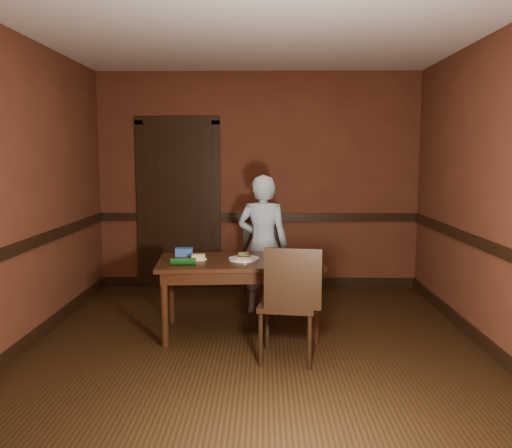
{
  "coord_description": "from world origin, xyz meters",
  "views": [
    {
      "loc": [
        0.07,
        -4.54,
        1.67
      ],
      "look_at": [
        0.0,
        0.35,
        1.05
      ],
      "focal_mm": 38.0,
      "sensor_mm": 36.0,
      "label": 1
    }
  ],
  "objects_px": {
    "chair_far": "(261,268)",
    "sauce_jar": "(272,256)",
    "person": "(263,244)",
    "food_tub": "(184,252)",
    "sandwich_plate": "(244,258)",
    "cheese_saucer": "(199,257)",
    "dining_table": "(239,296)",
    "chair_near": "(288,302)"
  },
  "relations": [
    {
      "from": "sauce_jar",
      "to": "chair_near",
      "type": "bearing_deg",
      "value": -78.62
    },
    {
      "from": "chair_far",
      "to": "sandwich_plate",
      "type": "distance_m",
      "value": 0.91
    },
    {
      "from": "sauce_jar",
      "to": "cheese_saucer",
      "type": "distance_m",
      "value": 0.69
    },
    {
      "from": "chair_far",
      "to": "cheese_saucer",
      "type": "bearing_deg",
      "value": -126.98
    },
    {
      "from": "dining_table",
      "to": "cheese_saucer",
      "type": "relative_size",
      "value": 9.44
    },
    {
      "from": "chair_far",
      "to": "sauce_jar",
      "type": "relative_size",
      "value": 10.42
    },
    {
      "from": "person",
      "to": "food_tub",
      "type": "xyz_separation_m",
      "value": [
        -0.76,
        -0.47,
        0.0
      ]
    },
    {
      "from": "chair_far",
      "to": "food_tub",
      "type": "relative_size",
      "value": 4.91
    },
    {
      "from": "person",
      "to": "sandwich_plate",
      "type": "relative_size",
      "value": 5.21
    },
    {
      "from": "chair_near",
      "to": "person",
      "type": "bearing_deg",
      "value": -73.02
    },
    {
      "from": "sandwich_plate",
      "to": "person",
      "type": "bearing_deg",
      "value": 75.61
    },
    {
      "from": "chair_far",
      "to": "person",
      "type": "height_order",
      "value": "person"
    },
    {
      "from": "sauce_jar",
      "to": "food_tub",
      "type": "distance_m",
      "value": 0.89
    },
    {
      "from": "chair_far",
      "to": "sandwich_plate",
      "type": "height_order",
      "value": "chair_far"
    },
    {
      "from": "dining_table",
      "to": "chair_far",
      "type": "height_order",
      "value": "chair_far"
    },
    {
      "from": "dining_table",
      "to": "person",
      "type": "bearing_deg",
      "value": 67.37
    },
    {
      "from": "sandwich_plate",
      "to": "cheese_saucer",
      "type": "height_order",
      "value": "sandwich_plate"
    },
    {
      "from": "chair_near",
      "to": "person",
      "type": "relative_size",
      "value": 0.65
    },
    {
      "from": "sauce_jar",
      "to": "cheese_saucer",
      "type": "bearing_deg",
      "value": 174.49
    },
    {
      "from": "dining_table",
      "to": "chair_near",
      "type": "relative_size",
      "value": 1.56
    },
    {
      "from": "chair_far",
      "to": "cheese_saucer",
      "type": "height_order",
      "value": "chair_far"
    },
    {
      "from": "dining_table",
      "to": "sandwich_plate",
      "type": "bearing_deg",
      "value": -21.88
    },
    {
      "from": "sandwich_plate",
      "to": "food_tub",
      "type": "bearing_deg",
      "value": 160.5
    },
    {
      "from": "dining_table",
      "to": "cheese_saucer",
      "type": "xyz_separation_m",
      "value": [
        -0.38,
        -0.0,
        0.37
      ]
    },
    {
      "from": "person",
      "to": "sandwich_plate",
      "type": "distance_m",
      "value": 0.7
    },
    {
      "from": "dining_table",
      "to": "chair_near",
      "type": "height_order",
      "value": "chair_near"
    },
    {
      "from": "food_tub",
      "to": "sandwich_plate",
      "type": "bearing_deg",
      "value": -24.15
    },
    {
      "from": "sandwich_plate",
      "to": "food_tub",
      "type": "xyz_separation_m",
      "value": [
        -0.59,
        0.21,
        0.02
      ]
    },
    {
      "from": "person",
      "to": "sandwich_plate",
      "type": "height_order",
      "value": "person"
    },
    {
      "from": "dining_table",
      "to": "person",
      "type": "relative_size",
      "value": 1.02
    },
    {
      "from": "dining_table",
      "to": "chair_near",
      "type": "xyz_separation_m",
      "value": [
        0.43,
        -0.67,
        0.13
      ]
    },
    {
      "from": "chair_near",
      "to": "food_tub",
      "type": "bearing_deg",
      "value": -33.52
    },
    {
      "from": "chair_near",
      "to": "sandwich_plate",
      "type": "relative_size",
      "value": 3.4
    },
    {
      "from": "chair_near",
      "to": "food_tub",
      "type": "relative_size",
      "value": 5.25
    },
    {
      "from": "cheese_saucer",
      "to": "food_tub",
      "type": "relative_size",
      "value": 0.87
    },
    {
      "from": "dining_table",
      "to": "chair_far",
      "type": "xyz_separation_m",
      "value": [
        0.2,
        0.84,
        0.1
      ]
    },
    {
      "from": "chair_far",
      "to": "food_tub",
      "type": "height_order",
      "value": "chair_far"
    },
    {
      "from": "chair_far",
      "to": "person",
      "type": "relative_size",
      "value": 0.61
    },
    {
      "from": "sauce_jar",
      "to": "cheese_saucer",
      "type": "height_order",
      "value": "sauce_jar"
    },
    {
      "from": "chair_near",
      "to": "cheese_saucer",
      "type": "xyz_separation_m",
      "value": [
        -0.81,
        0.67,
        0.24
      ]
    },
    {
      "from": "cheese_saucer",
      "to": "food_tub",
      "type": "distance_m",
      "value": 0.26
    },
    {
      "from": "cheese_saucer",
      "to": "person",
      "type": "bearing_deg",
      "value": 48.13
    }
  ]
}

